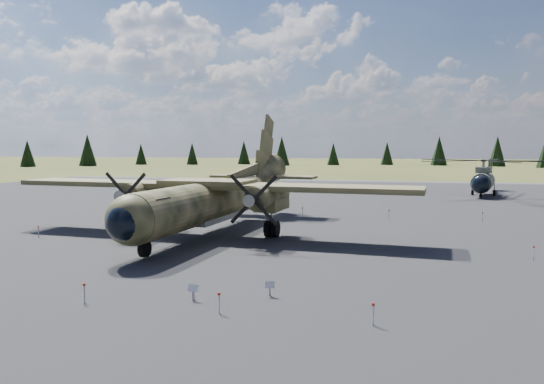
# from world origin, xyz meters

# --- Properties ---
(ground) EXTENTS (500.00, 500.00, 0.00)m
(ground) POSITION_xyz_m (0.00, 0.00, 0.00)
(ground) COLOR brown
(ground) RESTS_ON ground
(apron) EXTENTS (120.00, 120.00, 0.04)m
(apron) POSITION_xyz_m (0.00, 10.00, 0.00)
(apron) COLOR #535257
(apron) RESTS_ON ground
(transport_plane) EXTENTS (31.31, 28.37, 10.31)m
(transport_plane) POSITION_xyz_m (-4.89, 5.23, 2.96)
(transport_plane) COLOR #33391F
(transport_plane) RESTS_ON ground
(helicopter_near) EXTENTS (22.65, 23.92, 4.84)m
(helicopter_near) POSITION_xyz_m (19.67, 41.57, 3.43)
(helicopter_near) COLOR slate
(helicopter_near) RESTS_ON ground
(info_placard_left) EXTENTS (0.46, 0.23, 0.70)m
(info_placard_left) POSITION_xyz_m (0.33, -12.09, 0.47)
(info_placard_left) COLOR gray
(info_placard_left) RESTS_ON ground
(info_placard_right) EXTENTS (0.46, 0.27, 0.68)m
(info_placard_right) POSITION_xyz_m (3.39, -10.72, 0.45)
(info_placard_right) COLOR gray
(info_placard_right) RESTS_ON ground
(barrier_fence) EXTENTS (33.12, 29.62, 0.85)m
(barrier_fence) POSITION_xyz_m (-0.46, -0.08, 0.51)
(barrier_fence) COLOR white
(barrier_fence) RESTS_ON ground
(treeline) EXTENTS (321.67, 320.06, 10.83)m
(treeline) POSITION_xyz_m (0.83, -2.94, 4.75)
(treeline) COLOR black
(treeline) RESTS_ON ground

